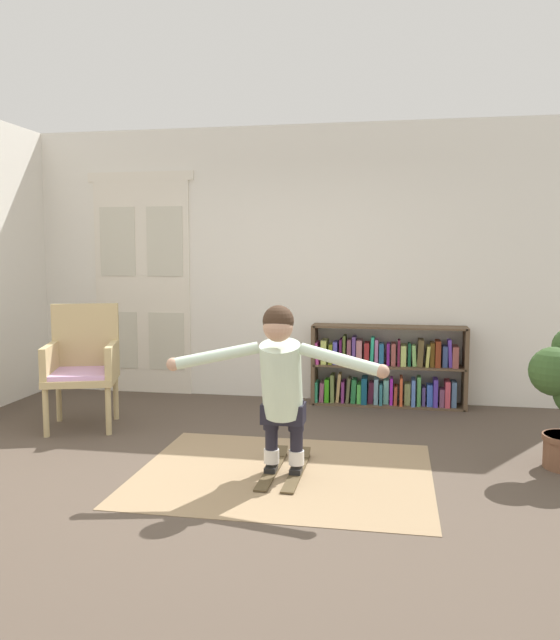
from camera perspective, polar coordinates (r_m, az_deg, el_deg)
name	(u,v)px	position (r m, az deg, el deg)	size (l,w,h in m)	color
ground_plane	(245,481)	(4.54, -3.12, -14.18)	(7.20, 7.20, 0.00)	#4E4136
back_wall	(301,264)	(6.82, 1.91, 5.05)	(6.00, 0.10, 2.90)	silver
double_door	(143,283)	(7.25, -12.22, 3.24)	(1.22, 0.05, 2.45)	silver
rug	(284,473)	(4.66, 0.35, -13.57)	(2.08, 1.70, 0.01)	#957A59
bookshelf	(387,370)	(6.64, 9.56, -4.44)	(1.57, 0.30, 0.83)	brown
wicker_chair	(83,362)	(6.02, -17.27, -3.65)	(0.75, 0.75, 1.10)	tan
skis_pair	(285,469)	(4.69, 0.42, -13.23)	(0.27, 0.82, 0.07)	brown
person_skier	(281,377)	(4.36, 0.08, -5.15)	(1.47, 0.51, 1.15)	white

